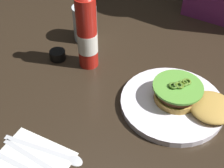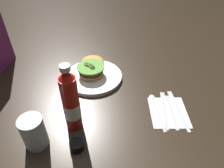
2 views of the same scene
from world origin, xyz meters
TOP-DOWN VIEW (x-y plane):
  - ground_plane at (0.00, 0.00)m, footprint 3.00×3.00m
  - dinner_plate at (0.10, 0.07)m, footprint 0.26×0.26m
  - burger_sandwich at (0.14, 0.08)m, footprint 0.21×0.13m
  - ketchup_bottle at (-0.18, 0.09)m, footprint 0.06×0.06m
  - water_glass at (-0.27, 0.20)m, footprint 0.08×0.08m
  - condiment_cup at (-0.28, 0.06)m, footprint 0.05×0.05m
  - napkin at (-0.08, -0.26)m, footprint 0.18×0.16m
  - butter_knife at (-0.05, -0.29)m, footprint 0.22×0.06m
  - fork_utensil at (-0.06, -0.27)m, footprint 0.18×0.04m
  - steak_knife at (-0.06, -0.24)m, footprint 0.20×0.02m
  - spoon_utensil at (-0.06, -0.21)m, footprint 0.20×0.06m

SIDE VIEW (x-z plane):
  - ground_plane at x=0.00m, z-range 0.00..0.00m
  - napkin at x=-0.08m, z-range 0.00..0.00m
  - spoon_utensil at x=-0.06m, z-range 0.00..0.01m
  - butter_knife at x=-0.05m, z-range 0.00..0.01m
  - fork_utensil at x=-0.06m, z-range 0.00..0.01m
  - steak_knife at x=-0.06m, z-range 0.00..0.01m
  - dinner_plate at x=0.10m, z-range 0.00..0.02m
  - condiment_cup at x=-0.28m, z-range 0.00..0.03m
  - burger_sandwich at x=0.14m, z-range 0.01..0.06m
  - water_glass at x=-0.27m, z-range 0.00..0.12m
  - ketchup_bottle at x=-0.18m, z-range -0.02..0.24m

